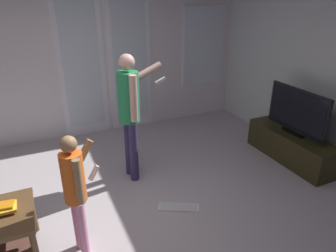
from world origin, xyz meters
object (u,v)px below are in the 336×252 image
object	(u,v)px
person_child	(76,187)
flat_screen_tv	(297,112)
loose_keyboard	(179,207)
tv_stand	(291,147)
person_adult	(130,107)
book_stack	(3,209)

from	to	relation	value
person_child	flat_screen_tv	bearing A→B (deg)	9.53
loose_keyboard	flat_screen_tv	bearing A→B (deg)	9.53
tv_stand	person_adult	bearing A→B (deg)	166.50
flat_screen_tv	book_stack	bearing A→B (deg)	-175.35
person_adult	person_child	bearing A→B (deg)	-128.97
person_adult	loose_keyboard	distance (m)	1.25
book_stack	loose_keyboard	bearing A→B (deg)	-1.10
person_child	book_stack	size ratio (longest dim) A/B	5.57
loose_keyboard	book_stack	distance (m)	1.68
flat_screen_tv	person_adult	xyz separation A→B (m)	(-2.11, 0.50, 0.22)
tv_stand	person_child	world-z (taller)	person_child
person_adult	flat_screen_tv	bearing A→B (deg)	-13.42
tv_stand	loose_keyboard	size ratio (longest dim) A/B	2.91
tv_stand	person_child	bearing A→B (deg)	-170.55
tv_stand	person_adult	world-z (taller)	person_adult
loose_keyboard	book_stack	world-z (taller)	book_stack
flat_screen_tv	person_child	world-z (taller)	person_child
person_child	book_stack	world-z (taller)	person_child
book_stack	person_child	bearing A→B (deg)	-19.74
person_child	loose_keyboard	distance (m)	1.25
tv_stand	book_stack	bearing A→B (deg)	-175.41
flat_screen_tv	person_adult	distance (m)	2.18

